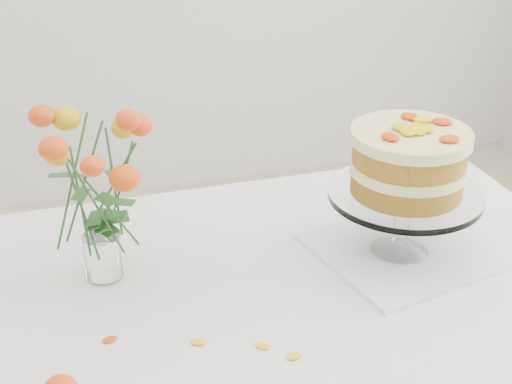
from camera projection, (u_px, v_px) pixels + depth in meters
table at (250, 333)px, 1.34m from camera, size 1.43×0.93×0.76m
napkin at (399, 251)px, 1.44m from camera, size 0.37×0.37×0.01m
cake_stand at (408, 168)px, 1.35m from camera, size 0.30×0.30×0.27m
rose_vase at (94, 177)px, 1.27m from camera, size 0.31×0.31×0.36m
stray_petal_a at (198, 342)px, 1.19m from camera, size 0.03×0.02×0.00m
stray_petal_b at (263, 346)px, 1.18m from camera, size 0.03×0.02×0.00m
stray_petal_c at (293, 356)px, 1.15m from camera, size 0.03×0.02×0.00m
stray_petal_d at (110, 340)px, 1.19m from camera, size 0.03×0.02×0.00m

